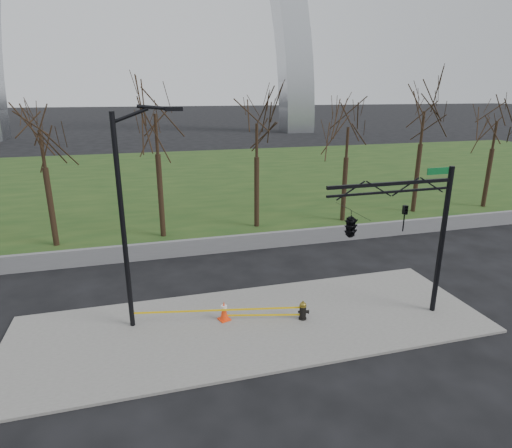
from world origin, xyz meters
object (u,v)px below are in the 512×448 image
object	(u,v)px
fire_hydrant	(303,311)
street_light	(128,209)
traffic_signal_mast	(370,222)
traffic_cone	(224,311)

from	to	relation	value
fire_hydrant	street_light	distance (m)	7.62
street_light	traffic_signal_mast	world-z (taller)	street_light
traffic_cone	street_light	bearing A→B (deg)	170.46
fire_hydrant	traffic_cone	world-z (taller)	traffic_cone
fire_hydrant	traffic_signal_mast	bearing A→B (deg)	1.29
traffic_cone	traffic_signal_mast	xyz separation A→B (m)	(5.10, -1.56, 3.65)
fire_hydrant	street_light	xyz separation A→B (m)	(-6.20, 1.30, 4.24)
fire_hydrant	traffic_cone	xyz separation A→B (m)	(-2.98, 0.76, 0.04)
street_light	traffic_signal_mast	bearing A→B (deg)	-14.13
street_light	traffic_signal_mast	distance (m)	8.59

